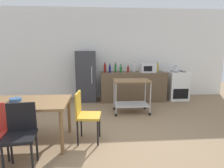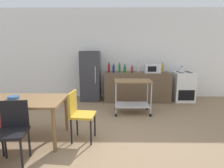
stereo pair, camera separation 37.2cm
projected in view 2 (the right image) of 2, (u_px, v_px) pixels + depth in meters
ground_plane at (104, 140)px, 3.38m from camera, size 12.00×12.00×0.00m
back_wall at (108, 54)px, 6.26m from camera, size 8.40×0.12×2.90m
kitchen_counter at (137, 87)px, 5.85m from camera, size 2.00×0.64×0.90m
dining_table at (21, 104)px, 3.28m from camera, size 1.50×0.90×0.75m
chair_mustard at (80, 112)px, 3.30m from camera, size 0.44×0.44×0.89m
chair_black at (13, 128)px, 2.64m from camera, size 0.45×0.45×0.89m
stove_oven at (183, 87)px, 5.85m from camera, size 0.60×0.61×0.92m
refrigerator at (91, 76)px, 5.90m from camera, size 0.60×0.63×1.55m
kitchen_cart at (133, 91)px, 4.69m from camera, size 0.91×0.57×0.85m
bottle_soda at (109, 68)px, 5.76m from camera, size 0.08×0.08×0.30m
bottle_wine at (114, 69)px, 5.70m from camera, size 0.07×0.07×0.26m
bottle_hot_sauce at (120, 68)px, 5.80m from camera, size 0.06×0.06×0.30m
bottle_olive_oil at (125, 69)px, 5.74m from camera, size 0.08×0.08×0.24m
bottle_sesame_oil at (132, 70)px, 5.68m from camera, size 0.07×0.07×0.22m
bottle_vinegar at (138, 68)px, 5.79m from camera, size 0.06×0.06×0.31m
microwave at (152, 68)px, 5.65m from camera, size 0.46×0.35×0.26m
bottle_sparkling_water at (163, 68)px, 5.81m from camera, size 0.08×0.08×0.30m
fruit_bowl at (14, 98)px, 3.28m from camera, size 0.20×0.20×0.05m
kettle at (182, 69)px, 5.65m from camera, size 0.24×0.17×0.19m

